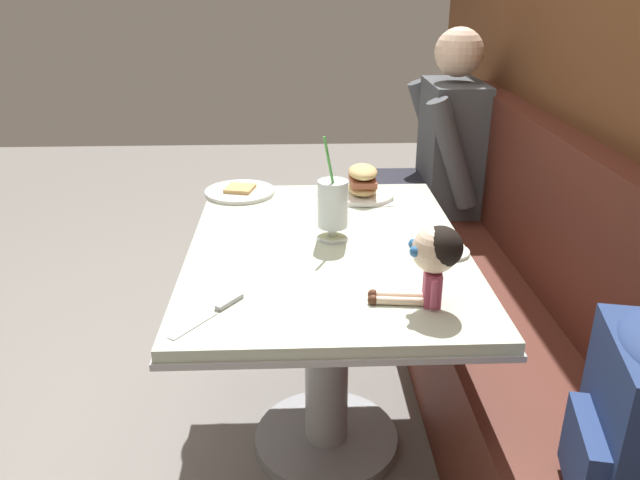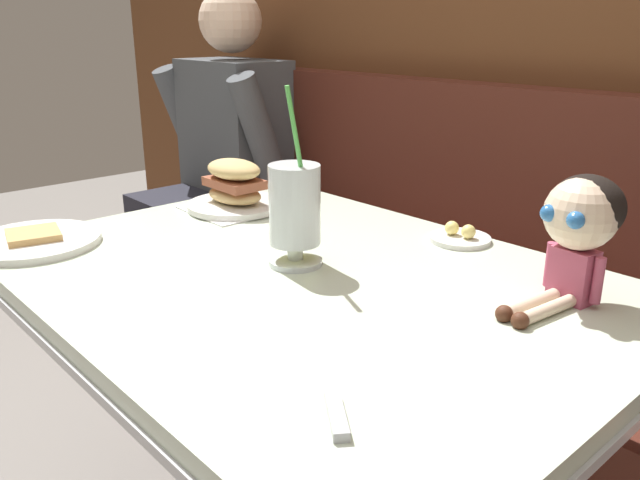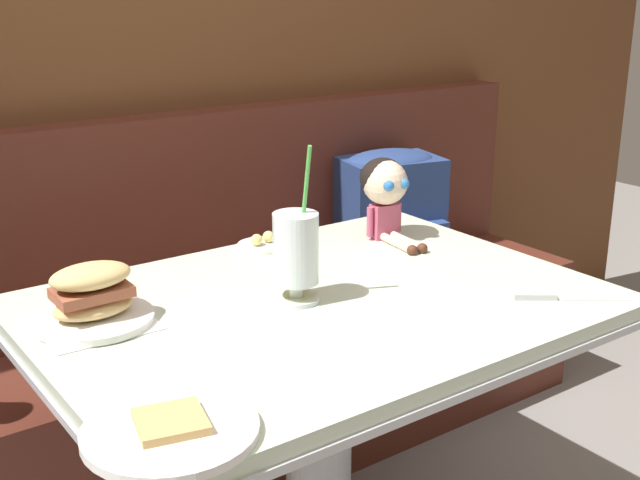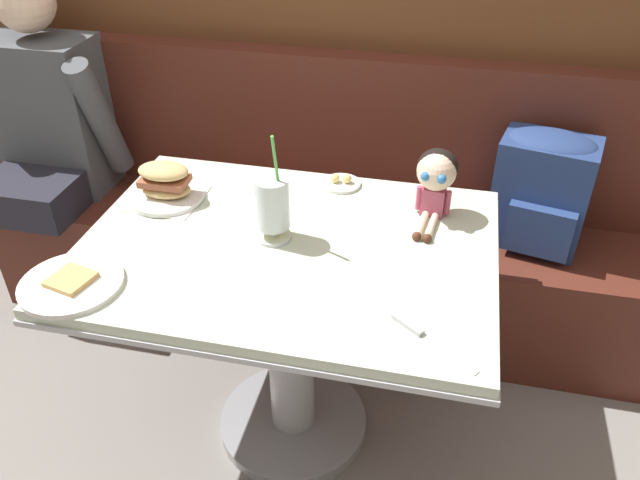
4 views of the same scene
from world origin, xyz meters
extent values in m
plane|color=gray|center=(0.00, 0.00, 0.00)|extent=(8.00, 8.00, 0.00)
cube|color=#512319|center=(0.00, 0.77, 0.23)|extent=(2.60, 0.48, 0.45)
cube|color=#512319|center=(0.00, 0.96, 0.73)|extent=(2.60, 0.10, 0.55)
cube|color=beige|center=(0.00, 0.18, 0.72)|extent=(1.10, 0.80, 0.03)
cube|color=#B7BABF|center=(0.00, 0.18, 0.70)|extent=(1.11, 0.81, 0.02)
cylinder|color=#A5A8AD|center=(0.00, 0.18, 0.37)|extent=(0.14, 0.14, 0.65)
cylinder|color=gray|center=(0.00, 0.18, 0.02)|extent=(0.48, 0.48, 0.04)
cylinder|color=white|center=(-0.46, -0.11, 0.75)|extent=(0.25, 0.25, 0.01)
cube|color=tan|center=(-0.46, -0.11, 0.76)|extent=(0.11, 0.11, 0.01)
cylinder|color=silver|center=(-0.04, 0.20, 0.74)|extent=(0.10, 0.10, 0.01)
cylinder|color=silver|center=(-0.04, 0.20, 0.77)|extent=(0.03, 0.03, 0.03)
cylinder|color=silver|center=(-0.04, 0.20, 0.85)|extent=(0.09, 0.09, 0.14)
cylinder|color=#E0DB6B|center=(-0.04, 0.20, 0.84)|extent=(0.08, 0.08, 0.12)
cylinder|color=#51B74C|center=(-0.02, 0.19, 0.95)|extent=(0.01, 0.05, 0.22)
cube|color=white|center=(-0.41, 0.32, 0.74)|extent=(0.21, 0.21, 0.00)
cylinder|color=white|center=(-0.41, 0.32, 0.75)|extent=(0.22, 0.22, 0.01)
ellipsoid|color=tan|center=(-0.41, 0.32, 0.77)|extent=(0.15, 0.10, 0.04)
cube|color=#995138|center=(-0.41, 0.32, 0.80)|extent=(0.14, 0.09, 0.02)
ellipsoid|color=tan|center=(-0.41, 0.32, 0.83)|extent=(0.15, 0.10, 0.04)
cylinder|color=white|center=(0.08, 0.52, 0.74)|extent=(0.12, 0.12, 0.01)
sphere|color=#F4E07A|center=(0.06, 0.52, 0.76)|extent=(0.03, 0.03, 0.03)
sphere|color=#F4E07A|center=(0.10, 0.52, 0.76)|extent=(0.03, 0.03, 0.03)
cube|color=silver|center=(0.45, -0.15, 0.74)|extent=(0.13, 0.10, 0.00)
cube|color=#B2B5BA|center=(0.35, -0.07, 0.75)|extent=(0.08, 0.06, 0.01)
cube|color=#B74C6B|center=(0.36, 0.41, 0.78)|extent=(0.07, 0.05, 0.08)
sphere|color=beige|center=(0.36, 0.41, 0.88)|extent=(0.11, 0.11, 0.11)
ellipsoid|color=black|center=(0.37, 0.42, 0.89)|extent=(0.12, 0.12, 0.10)
sphere|color=#2D6BB2|center=(0.34, 0.37, 0.88)|extent=(0.03, 0.03, 0.03)
sphere|color=#2D6BB2|center=(0.38, 0.36, 0.88)|extent=(0.03, 0.03, 0.03)
cylinder|color=beige|center=(0.34, 0.33, 0.75)|extent=(0.03, 0.12, 0.02)
cylinder|color=beige|center=(0.37, 0.33, 0.75)|extent=(0.03, 0.12, 0.02)
sphere|color=#4C2819|center=(0.33, 0.27, 0.75)|extent=(0.03, 0.03, 0.03)
sphere|color=#4C2819|center=(0.36, 0.27, 0.75)|extent=(0.03, 0.03, 0.03)
cylinder|color=#B74C6B|center=(0.32, 0.42, 0.79)|extent=(0.02, 0.02, 0.07)
cylinder|color=#B74C6B|center=(0.41, 0.41, 0.79)|extent=(0.02, 0.02, 0.07)
cube|color=navy|center=(0.71, 0.79, 0.64)|extent=(0.34, 0.26, 0.38)
cube|color=navy|center=(0.71, 0.67, 0.56)|extent=(0.22, 0.09, 0.17)
ellipsoid|color=navy|center=(0.71, 0.79, 0.82)|extent=(0.32, 0.25, 0.07)
cube|color=#4C5156|center=(-1.08, 0.80, 0.74)|extent=(0.38, 0.24, 0.58)
sphere|color=beige|center=(-1.08, 0.80, 1.16)|extent=(0.21, 0.21, 0.21)
cube|color=#23232D|center=(-1.08, 0.62, 0.52)|extent=(0.34, 0.36, 0.14)
cylinder|color=#4C5156|center=(-0.85, 0.75, 0.77)|extent=(0.09, 0.25, 0.48)
camera|label=1|loc=(1.68, 0.09, 1.48)|focal=35.31mm
camera|label=2|loc=(0.78, -0.49, 1.15)|focal=35.90mm
camera|label=3|loc=(-0.88, -1.05, 1.35)|focal=45.79mm
camera|label=4|loc=(0.39, -1.15, 1.71)|focal=35.45mm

